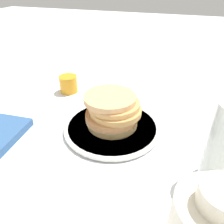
# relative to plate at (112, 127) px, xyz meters

# --- Properties ---
(ground_plane) EXTENTS (4.00, 4.00, 0.00)m
(ground_plane) POSITION_rel_plate_xyz_m (-0.02, 0.01, -0.01)
(ground_plane) COLOR white
(plate) EXTENTS (0.26, 0.26, 0.01)m
(plate) POSITION_rel_plate_xyz_m (0.00, 0.00, 0.00)
(plate) COLOR silver
(plate) RESTS_ON ground_plane
(pancake_stack) EXTENTS (0.14, 0.15, 0.09)m
(pancake_stack) POSITION_rel_plate_xyz_m (-0.00, -0.00, 0.05)
(pancake_stack) COLOR tan
(pancake_stack) RESTS_ON plate
(juice_glass) EXTENTS (0.06, 0.06, 0.06)m
(juice_glass) POSITION_rel_plate_xyz_m (-0.16, -0.21, 0.02)
(juice_glass) COLOR orange
(juice_glass) RESTS_ON ground_plane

